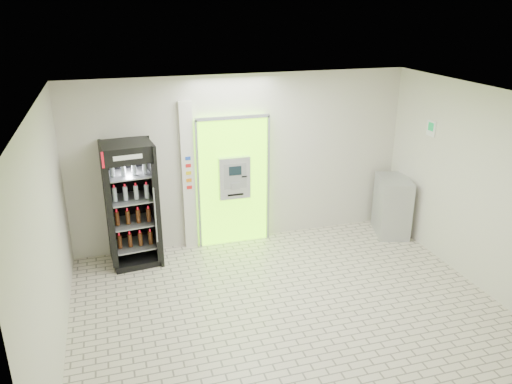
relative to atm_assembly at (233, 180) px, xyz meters
name	(u,v)px	position (x,y,z in m)	size (l,w,h in m)	color
ground	(290,311)	(0.20, -2.41, -1.17)	(6.00, 6.00, 0.00)	beige
room_shell	(293,190)	(0.20, -2.41, 0.67)	(6.00, 6.00, 6.00)	beige
atm_assembly	(233,180)	(0.00, 0.00, 0.00)	(1.30, 0.24, 2.33)	#80FF0E
pillar	(188,177)	(-0.78, 0.04, 0.13)	(0.22, 0.11, 2.60)	silver
beverage_cooler	(132,206)	(-1.77, -0.26, -0.18)	(0.85, 0.79, 2.06)	black
steel_cabinet	(392,206)	(2.92, -0.51, -0.63)	(0.77, 0.94, 1.09)	#ACAEB4
exit_sign	(431,128)	(3.19, -1.01, 0.95)	(0.02, 0.22, 0.26)	white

